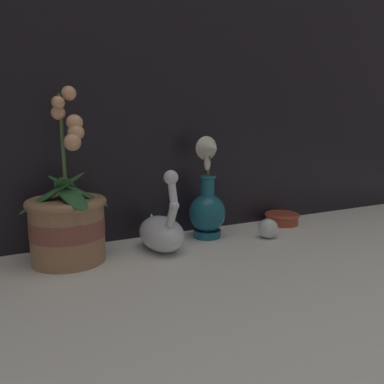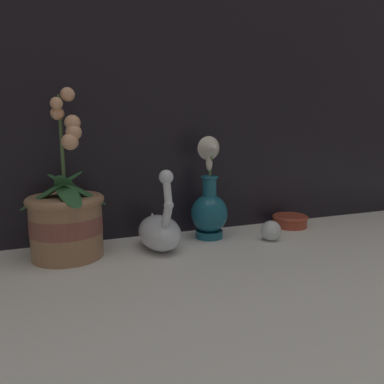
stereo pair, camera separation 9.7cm
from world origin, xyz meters
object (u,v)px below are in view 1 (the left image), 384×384
Objects in this scene: swan_figurine at (161,231)px; amber_dish at (282,218)px; glass_sphere at (268,228)px; orchid_potted_plant at (68,221)px; blue_vase at (208,203)px.

swan_figurine is 1.90× the size of amber_dish.
glass_sphere is at bearing -142.87° from amber_dish.
amber_dish is at bearing 3.63° from orchid_potted_plant.
amber_dish is at bearing 37.13° from glass_sphere.
orchid_potted_plant is 0.53m from glass_sphere.
orchid_potted_plant is 1.88× the size of swan_figurine.
orchid_potted_plant is at bearing 174.21° from swan_figurine.
blue_vase reaches higher than swan_figurine.
glass_sphere is 0.17m from amber_dish.
swan_figurine is at bearing -171.71° from amber_dish.
glass_sphere is (0.30, -0.04, -0.02)m from swan_figurine.
orchid_potted_plant is at bearing -176.37° from amber_dish.
swan_figurine is 3.80× the size of glass_sphere.
amber_dish is at bearing 4.07° from blue_vase.
swan_figurine is (0.22, -0.02, -0.04)m from orchid_potted_plant.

